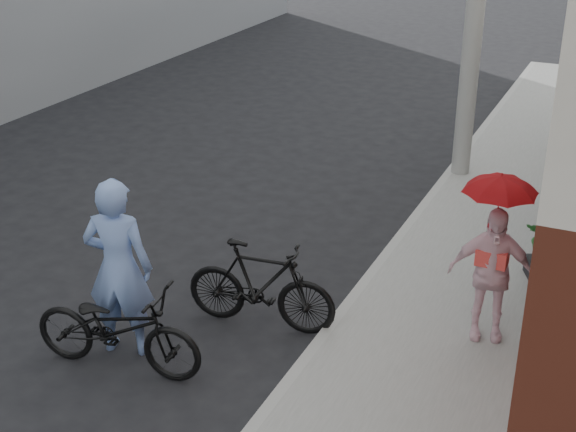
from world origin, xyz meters
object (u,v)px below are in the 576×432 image
Objects in this scene: bike_left at (117,328)px; officer at (119,268)px; planter at (546,270)px; bike_right at (261,285)px; kimono_woman at (490,273)px.

officer is at bearing 19.29° from bike_left.
officer is 4.57× the size of planter.
bike_left reaches higher than planter.
bike_right is 3.47m from planter.
bike_right is 2.40m from kimono_woman.
kimono_woman is (2.28, 0.66, 0.34)m from bike_right.
planter is at bearing -155.06° from officer.
officer is at bearing 125.90° from bike_right.
officer is 0.60m from bike_left.
bike_right is (1.08, 0.99, -0.45)m from officer.
bike_left is 1.07× the size of bike_right.
kimono_woman is at bearing -65.55° from bike_left.
officer reaches higher than planter.
kimono_woman is at bearing -104.65° from planter.
bike_left is at bearing -163.13° from kimono_woman.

